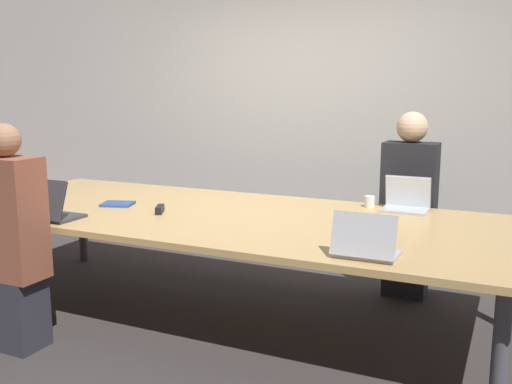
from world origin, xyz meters
TOP-DOWN VIEW (x-y plane):
  - ground_plane at (0.00, 0.00)m, footprint 24.00×24.00m
  - curtain_wall at (0.00, 1.92)m, footprint 12.00×0.06m
  - conference_table at (0.00, 0.00)m, footprint 3.97×1.58m
  - laptop_near_left at (-0.94, -0.64)m, footprint 0.34×0.27m
  - person_near_left at (-0.92, -0.98)m, footprint 0.40×0.24m
  - cup_near_left at (-1.22, -0.60)m, footprint 0.10×0.10m
  - laptop_near_right at (1.14, -0.61)m, footprint 0.33×0.24m
  - laptop_far_right at (1.12, 0.63)m, footprint 0.31×0.23m
  - person_far_right at (1.08, 0.96)m, footprint 0.40×0.24m
  - cup_far_right at (0.86, 0.63)m, footprint 0.08×0.08m
  - stapler at (-0.41, -0.16)m, footprint 0.10×0.15m
  - notebook at (-0.84, -0.08)m, footprint 0.26×0.23m

SIDE VIEW (x-z plane):
  - ground_plane at x=0.00m, z-range 0.00..0.00m
  - person_near_left at x=-0.92m, z-range -0.02..1.36m
  - conference_table at x=0.00m, z-range 0.32..1.06m
  - person_far_right at x=1.08m, z-range -0.01..1.40m
  - notebook at x=-0.84m, z-range 0.74..0.76m
  - stapler at x=-0.41m, z-range 0.74..0.79m
  - cup_near_left at x=-1.22m, z-range 0.74..0.81m
  - cup_far_right at x=0.86m, z-range 0.74..0.82m
  - laptop_near_right at x=1.14m, z-range 0.69..0.92m
  - laptop_far_right at x=1.12m, z-range 0.69..0.93m
  - laptop_near_left at x=-0.94m, z-range 0.68..0.95m
  - curtain_wall at x=0.00m, z-range 0.00..2.80m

